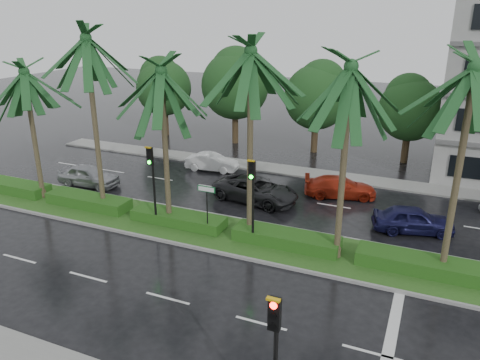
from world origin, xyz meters
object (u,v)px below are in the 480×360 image
at_px(street_sign, 207,198).
at_px(car_blue, 413,220).
at_px(car_darkgrey, 256,190).
at_px(signal_median_left, 152,174).
at_px(car_red, 340,187).
at_px(car_silver, 89,175).
at_px(car_white, 212,162).

distance_m(street_sign, car_blue, 10.71).
bearing_deg(car_darkgrey, street_sign, -176.78).
bearing_deg(street_sign, signal_median_left, -176.53).
bearing_deg(car_red, car_silver, 90.63).
bearing_deg(car_darkgrey, signal_median_left, 156.36).
bearing_deg(signal_median_left, car_darkgrey, 57.84).
bearing_deg(signal_median_left, car_white, 98.81).
bearing_deg(car_white, car_darkgrey, -135.81).
distance_m(signal_median_left, car_silver, 8.67).
height_order(street_sign, car_darkgrey, street_sign).
distance_m(street_sign, car_white, 10.62).
relative_size(signal_median_left, car_blue, 1.07).
relative_size(car_darkgrey, car_blue, 1.28).
bearing_deg(car_red, street_sign, 132.47).
distance_m(car_silver, car_darkgrey, 11.16).
bearing_deg(car_silver, car_blue, -89.40).
bearing_deg(car_blue, car_red, 38.09).
bearing_deg(car_blue, car_white, 56.32).
height_order(signal_median_left, car_darkgrey, signal_median_left).
xyz_separation_m(street_sign, car_blue, (9.50, 4.72, -1.43)).
height_order(signal_median_left, street_sign, signal_median_left).
bearing_deg(car_darkgrey, car_red, -50.17).
height_order(car_silver, car_blue, car_silver).
height_order(car_white, car_blue, car_blue).
bearing_deg(car_white, car_red, -104.61).
bearing_deg(signal_median_left, car_silver, 153.73).
xyz_separation_m(car_silver, car_blue, (20.00, 1.20, -0.01)).
height_order(signal_median_left, car_white, signal_median_left).
relative_size(signal_median_left, car_darkgrey, 0.84).
bearing_deg(car_silver, car_red, -76.30).
relative_size(car_white, car_darkgrey, 0.72).
bearing_deg(car_silver, car_darkgrey, -83.22).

